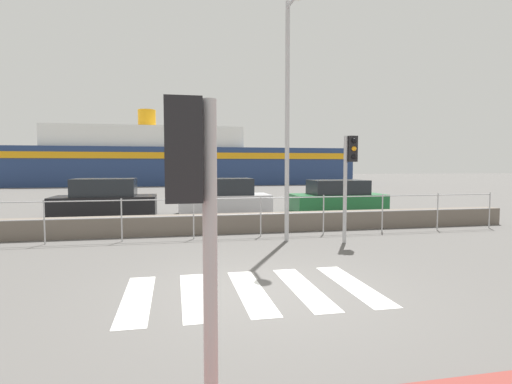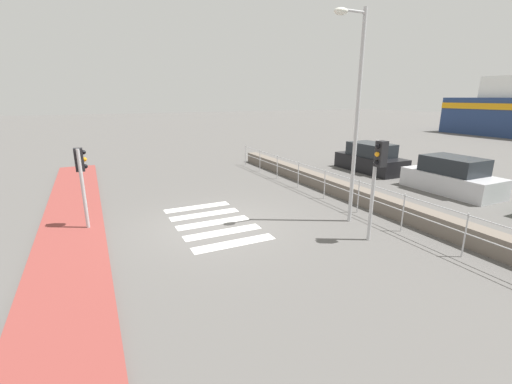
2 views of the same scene
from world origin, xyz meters
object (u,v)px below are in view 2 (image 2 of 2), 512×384
(traffic_light_far, at_px, (377,169))
(parked_car_silver, at_px, (452,177))
(traffic_light_near, at_px, (81,171))
(streetlamp, at_px, (354,97))
(parked_car_black, at_px, (370,159))

(traffic_light_far, bearing_deg, parked_car_silver, 109.89)
(traffic_light_far, height_order, parked_car_silver, traffic_light_far)
(traffic_light_far, distance_m, parked_car_silver, 7.43)
(traffic_light_near, bearing_deg, parked_car_silver, 82.08)
(streetlamp, bearing_deg, parked_car_silver, 98.12)
(traffic_light_far, bearing_deg, parked_car_black, 136.63)
(parked_car_black, xyz_separation_m, parked_car_silver, (4.77, -0.00, -0.01))
(streetlamp, xyz_separation_m, parked_car_silver, (-0.93, 6.49, -3.28))
(streetlamp, relative_size, parked_car_silver, 1.68)
(traffic_light_far, xyz_separation_m, parked_car_silver, (-2.48, 6.85, -1.44))
(traffic_light_near, distance_m, parked_car_silver, 14.20)
(traffic_light_far, height_order, streetlamp, streetlamp)
(traffic_light_far, relative_size, parked_car_black, 0.72)
(traffic_light_near, distance_m, streetlamp, 8.32)
(traffic_light_near, distance_m, traffic_light_far, 8.42)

